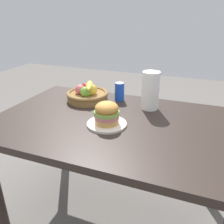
{
  "coord_description": "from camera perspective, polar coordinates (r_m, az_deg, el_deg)",
  "views": [
    {
      "loc": [
        0.42,
        -1.12,
        1.33
      ],
      "look_at": [
        -0.01,
        -0.02,
        0.81
      ],
      "focal_mm": 37.13,
      "sensor_mm": 36.0,
      "label": 1
    }
  ],
  "objects": [
    {
      "name": "dining_table",
      "position": [
        1.38,
        0.63,
        -5.88
      ],
      "size": [
        1.4,
        0.9,
        0.75
      ],
      "color": "#2D231E",
      "rests_on": "ground_plane"
    },
    {
      "name": "soda_can",
      "position": [
        1.62,
        1.86,
        5.08
      ],
      "size": [
        0.07,
        0.07,
        0.13
      ],
      "color": "blue",
      "rests_on": "dining_table"
    },
    {
      "name": "paper_towel_roll",
      "position": [
        1.47,
        9.41,
        5.23
      ],
      "size": [
        0.11,
        0.11,
        0.24
      ],
      "primitive_type": "cylinder",
      "color": "white",
      "rests_on": "dining_table"
    },
    {
      "name": "ground_plane",
      "position": [
        1.79,
        0.53,
        -24.27
      ],
      "size": [
        8.0,
        8.0,
        0.0
      ],
      "primitive_type": "plane",
      "color": "slate"
    },
    {
      "name": "fruit_basket",
      "position": [
        1.62,
        -6.06,
        4.48
      ],
      "size": [
        0.29,
        0.29,
        0.14
      ],
      "color": "olive",
      "rests_on": "dining_table"
    },
    {
      "name": "plate",
      "position": [
        1.28,
        -1.29,
        -2.93
      ],
      "size": [
        0.22,
        0.22,
        0.01
      ],
      "primitive_type": "cylinder",
      "color": "silver",
      "rests_on": "dining_table"
    },
    {
      "name": "sandwich",
      "position": [
        1.25,
        -1.31,
        -0.19
      ],
      "size": [
        0.14,
        0.14,
        0.12
      ],
      "color": "tan",
      "rests_on": "plate"
    }
  ]
}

